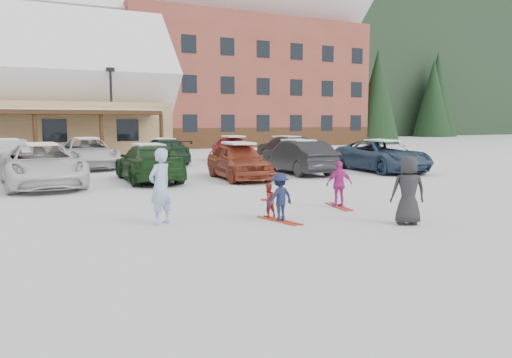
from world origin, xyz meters
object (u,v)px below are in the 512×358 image
child_magenta (339,184)px  parked_car_6 (382,156)px  adult_skier (160,187)px  child_navy (280,197)px  parked_car_5 (298,157)px  parked_car_10 (87,153)px  parked_car_13 (287,148)px  parked_car_11 (163,151)px  parked_car_12 (234,149)px  toddler_red (268,201)px  lamp_post (111,107)px  parked_car_4 (239,161)px  bystander_dark (408,190)px  parked_car_9 (7,155)px  parked_car_2 (42,165)px  parked_car_3 (149,163)px  alpine_hotel (216,59)px

child_magenta → parked_car_6: (7.73, 7.24, 0.09)m
adult_skier → child_navy: 2.82m
parked_car_5 → parked_car_10: 10.81m
parked_car_6 → parked_car_13: bearing=98.5°
parked_car_11 → parked_car_12: (4.22, -0.11, 0.04)m
toddler_red → parked_car_10: 15.72m
lamp_post → parked_car_6: size_ratio=1.07×
child_navy → parked_car_12: size_ratio=0.26×
toddler_red → parked_car_10: bearing=-86.5°
child_magenta → parked_car_4: (0.30, 7.39, 0.10)m
child_navy → parked_car_13: bearing=-132.1°
bystander_dark → parked_car_11: (-0.49, 18.43, -0.09)m
lamp_post → child_magenta: lamp_post is taller
bystander_dark → toddler_red: bearing=-15.0°
adult_skier → parked_car_12: size_ratio=0.40×
parked_car_12 → parked_car_11: bearing=-174.8°
parked_car_11 → parked_car_10: bearing=8.1°
parked_car_5 → parked_car_9: size_ratio=1.01×
child_navy → parked_car_2: (-4.67, 9.39, 0.20)m
lamp_post → parked_car_3: bearing=-94.6°
child_navy → parked_car_5: size_ratio=0.25×
parked_car_3 → parked_car_13: bearing=-143.9°
bystander_dark → parked_car_12: bystander_dark is taller
adult_skier → bystander_dark: size_ratio=1.11×
toddler_red → child_magenta: child_magenta is taller
parked_car_2 → parked_car_10: 7.19m
parked_car_4 → parked_car_13: 10.46m
parked_car_6 → parked_car_9: 18.08m
bystander_dark → parked_car_13: 19.29m
parked_car_12 → parked_car_2: bearing=-139.5°
toddler_red → parked_car_6: bearing=-147.4°
parked_car_5 → parked_car_10: parked_car_10 is taller
toddler_red → child_magenta: 2.51m
parked_car_3 → parked_car_11: parked_car_3 is taller
parked_car_9 → parked_car_2: bearing=93.2°
parked_car_4 → parked_car_9: size_ratio=0.96×
parked_car_13 → toddler_red: bearing=50.0°
adult_skier → bystander_dark: adult_skier is taller
child_magenta → parked_car_5: (3.63, 8.14, 0.11)m
alpine_hotel → bystander_dark: 41.35m
parked_car_4 → parked_car_11: (-0.76, 8.42, -0.04)m
alpine_hotel → toddler_red: alpine_hotel is taller
bystander_dark → parked_car_13: bystander_dark is taller
parked_car_10 → parked_car_4: bearing=-59.7°
bystander_dark → adult_skier: bearing=-0.1°
child_magenta → parked_car_9: (-8.23, 15.74, 0.11)m
child_navy → parked_car_13: 18.89m
lamp_post → parked_car_2: size_ratio=1.02×
lamp_post → adult_skier: lamp_post is taller
parked_car_10 → lamp_post: bearing=66.8°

